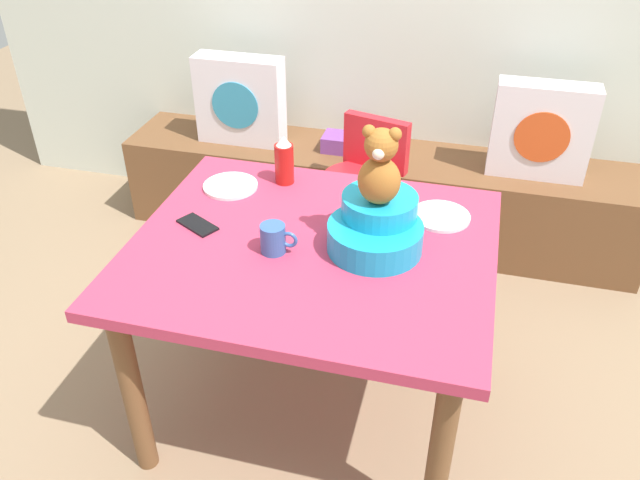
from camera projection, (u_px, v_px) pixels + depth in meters
name	position (u px, v px, depth m)	size (l,w,h in m)	color
ground_plane	(313.00, 402.00, 2.47)	(8.00, 8.00, 0.00)	#8C7256
window_bench	(375.00, 194.00, 3.34)	(2.60, 0.44, 0.46)	brown
pillow_floral_left	(240.00, 100.00, 3.21)	(0.44, 0.15, 0.44)	silver
pillow_floral_right	(541.00, 131.00, 2.91)	(0.44, 0.15, 0.44)	silver
book_stack	(343.00, 143.00, 3.22)	(0.20, 0.14, 0.08)	#7B4097
dining_table	(312.00, 270.00, 2.11)	(1.16, 0.99, 0.74)	#B73351
highchair	(362.00, 185.00, 2.82)	(0.40, 0.51, 0.79)	red
infant_seat_teal	(376.00, 227.00, 2.01)	(0.30, 0.33, 0.16)	#179AC6
teddy_bear	(380.00, 168.00, 1.89)	(0.13, 0.12, 0.25)	#A16327
ketchup_bottle	(284.00, 161.00, 2.34)	(0.07, 0.07, 0.18)	red
coffee_mug	(274.00, 239.00, 1.99)	(0.12, 0.08, 0.09)	#335999
dinner_plate_near	(441.00, 216.00, 2.18)	(0.20, 0.20, 0.01)	white
dinner_plate_far	(230.00, 186.00, 2.35)	(0.20, 0.20, 0.01)	white
cell_phone	(198.00, 225.00, 2.14)	(0.07, 0.14, 0.01)	black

